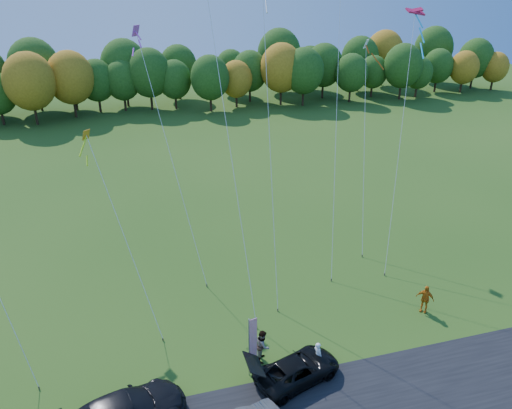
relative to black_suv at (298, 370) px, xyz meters
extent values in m
plane|color=#254D14|center=(-0.20, 1.41, -0.67)|extent=(160.00, 160.00, 0.00)
imported|color=black|center=(0.00, 0.00, 0.00)|extent=(5.23, 3.54, 1.33)
imported|color=white|center=(1.38, 0.60, 0.15)|extent=(0.55, 0.68, 1.63)
imported|color=gray|center=(-1.33, 1.98, 0.31)|extent=(1.05, 1.16, 1.95)
imported|color=orange|center=(9.79, 3.33, 0.29)|extent=(1.13, 1.12, 1.91)
cylinder|color=#999999|center=(-2.39, 1.00, 1.21)|extent=(0.06, 0.06, 3.76)
cube|color=red|center=(-2.16, 1.05, 1.59)|extent=(0.47, 0.13, 2.82)
cube|color=navy|center=(-2.16, 1.08, 2.63)|extent=(0.46, 0.12, 0.73)
cylinder|color=#4C3F33|center=(-0.96, 4.60, -0.57)|extent=(0.08, 0.08, 0.20)
cylinder|color=#4C3F33|center=(5.48, 8.04, -0.57)|extent=(0.08, 0.08, 0.20)
cylinder|color=#4C3F33|center=(0.80, 5.83, -0.57)|extent=(0.08, 0.08, 0.20)
cylinder|color=#4C3F33|center=(9.44, 7.66, -0.57)|extent=(0.08, 0.08, 0.20)
cube|color=#D21745|center=(13.99, 15.23, 16.37)|extent=(3.12, 1.09, 1.20)
cylinder|color=#4C3F33|center=(-6.60, 5.02, -0.57)|extent=(0.08, 0.08, 0.20)
cube|color=orange|center=(-9.61, 12.11, 10.09)|extent=(1.10, 1.10, 1.30)
cylinder|color=#4C3F33|center=(-13.25, 2.98, -0.57)|extent=(0.08, 0.08, 0.20)
cylinder|color=#4C3F33|center=(9.05, 10.40, -0.57)|extent=(0.08, 0.08, 0.20)
cube|color=white|center=(11.35, 17.23, 13.97)|extent=(1.15, 1.15, 1.36)
cylinder|color=#4C3F33|center=(-3.08, 9.76, -0.57)|extent=(0.08, 0.08, 0.20)
cube|color=#C842B4|center=(-5.76, 18.01, 15.36)|extent=(1.27, 1.27, 1.51)
camera|label=1|loc=(-7.58, -18.72, 19.32)|focal=35.00mm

